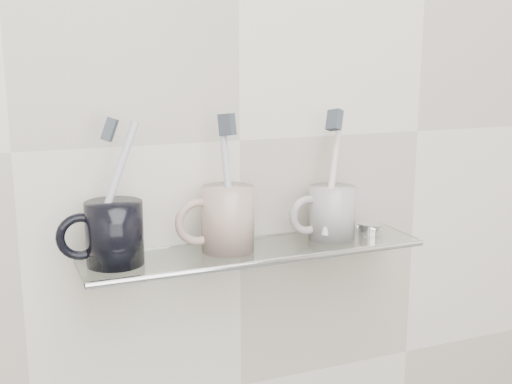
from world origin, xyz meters
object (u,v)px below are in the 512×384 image
mug_left (115,233)px  mug_center (228,219)px  shelf_glass (255,251)px  mug_right (332,213)px

mug_left → mug_center: (0.16, 0.00, 0.00)m
shelf_glass → mug_left: 0.21m
mug_right → shelf_glass: bearing=-171.2°
mug_center → mug_right: 0.17m
mug_right → mug_left: bearing=-173.5°
shelf_glass → mug_left: size_ratio=5.85×
shelf_glass → mug_right: mug_right is taller
mug_left → mug_right: (0.33, 0.00, -0.00)m
shelf_glass → mug_center: bearing=172.9°
mug_center → mug_left: bearing=-163.4°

